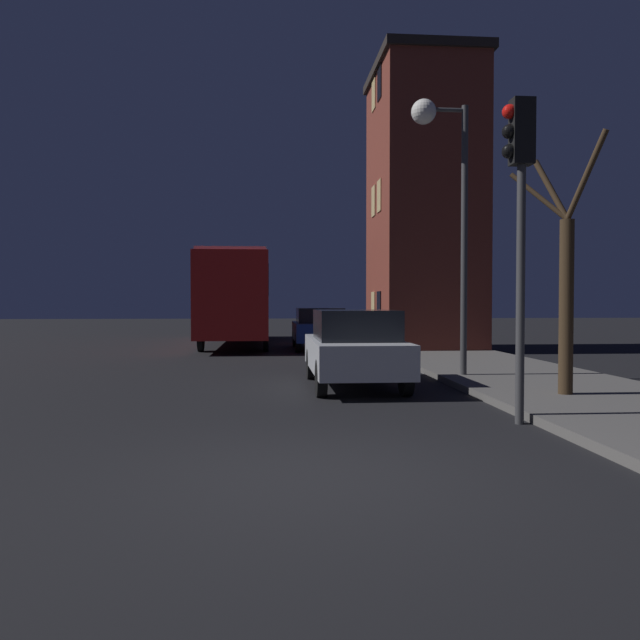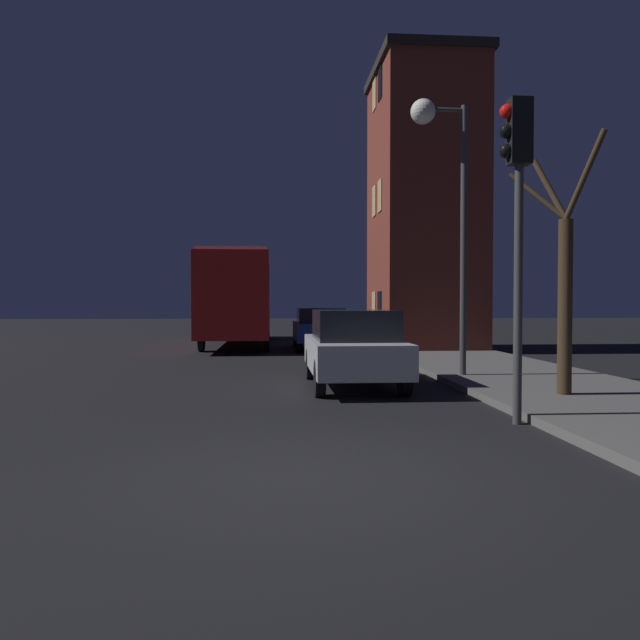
# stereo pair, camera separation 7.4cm
# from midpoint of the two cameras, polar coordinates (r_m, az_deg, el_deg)

# --- Properties ---
(ground_plane) EXTENTS (120.00, 120.00, 0.00)m
(ground_plane) POSITION_cam_midpoint_polar(r_m,az_deg,el_deg) (6.29, -0.53, -13.96)
(ground_plane) COLOR black
(brick_building) EXTENTS (3.62, 4.96, 10.01)m
(brick_building) POSITION_cam_midpoint_polar(r_m,az_deg,el_deg) (22.97, 9.33, 10.27)
(brick_building) COLOR brown
(brick_building) RESTS_ON sidewalk
(streetlamp) EXTENTS (1.24, 0.53, 5.88)m
(streetlamp) POSITION_cam_midpoint_polar(r_m,az_deg,el_deg) (13.93, 10.88, 13.66)
(streetlamp) COLOR #38383A
(streetlamp) RESTS_ON sidewalk
(traffic_light) EXTENTS (0.43, 0.24, 4.48)m
(traffic_light) POSITION_cam_midpoint_polar(r_m,az_deg,el_deg) (9.15, 17.53, 11.09)
(traffic_light) COLOR #38383A
(traffic_light) RESTS_ON ground
(bare_tree) EXTENTS (1.18, 1.31, 4.33)m
(bare_tree) POSITION_cam_midpoint_polar(r_m,az_deg,el_deg) (11.35, 21.35, 2.97)
(bare_tree) COLOR #382819
(bare_tree) RESTS_ON sidewalk
(bus) EXTENTS (2.43, 11.46, 3.48)m
(bus) POSITION_cam_midpoint_polar(r_m,az_deg,el_deg) (25.38, -7.54, 2.47)
(bus) COLOR red
(bus) RESTS_ON ground
(car_near_lane) EXTENTS (1.72, 4.05, 1.54)m
(car_near_lane) POSITION_cam_midpoint_polar(r_m,az_deg,el_deg) (12.44, 2.98, -2.47)
(car_near_lane) COLOR #B7BABF
(car_near_lane) RESTS_ON ground
(car_mid_lane) EXTENTS (1.82, 3.97, 1.49)m
(car_mid_lane) POSITION_cam_midpoint_polar(r_m,az_deg,el_deg) (22.39, -0.16, -0.69)
(car_mid_lane) COLOR navy
(car_mid_lane) RESTS_ON ground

